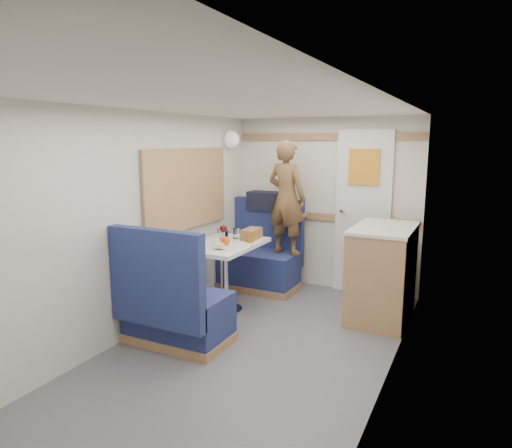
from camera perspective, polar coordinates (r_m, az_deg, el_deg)
The scene contains 28 objects.
floor at distance 3.72m, azimuth -2.91°, elevation -17.41°, with size 4.50×4.50×0.00m, color #515156.
ceiling at distance 3.31m, azimuth -3.24°, elevation 14.95°, with size 4.50×4.50×0.00m, color silver.
wall_back at distance 5.42m, azimuth 8.66°, elevation 2.47°, with size 2.20×0.02×2.00m, color silver.
wall_left at distance 4.02m, azimuth -16.87°, elevation -0.61°, with size 0.02×4.50×2.00m, color silver.
wall_right at distance 3.01m, azimuth 15.59°, elevation -4.17°, with size 0.02×4.50×2.00m, color silver.
oak_trim_low at distance 5.42m, azimuth 8.56°, elevation 0.87°, with size 2.15×0.02×0.08m, color #9B7346.
oak_trim_high at distance 5.35m, azimuth 8.83°, elevation 10.74°, with size 2.15×0.02×0.08m, color #9B7346.
side_window at distance 4.74m, azimuth -8.59°, elevation 4.39°, with size 0.04×1.30×0.72m, color #9CA38A.
rear_door at distance 5.28m, azimuth 13.20°, elevation 1.79°, with size 0.62×0.12×1.86m.
dinette_table at distance 4.64m, azimuth -3.98°, elevation -4.25°, with size 0.62×0.92×0.72m.
bench_far at distance 5.44m, azimuth 0.66°, elevation -4.91°, with size 0.90×0.59×1.05m.
bench_near at distance 4.03m, azimuth -10.23°, elevation -10.66°, with size 0.90×0.59×1.05m.
ledge at distance 5.55m, azimuth 1.81°, elevation 1.51°, with size 0.90×0.14×0.04m, color #9B7346.
dome_light at distance 5.42m, azimuth -3.16°, elevation 10.52°, with size 0.20×0.20×0.20m, color white.
galley_counter at distance 4.67m, azimuth 15.47°, elevation -5.78°, with size 0.57×0.92×0.92m.
person at distance 5.19m, azimuth 3.83°, elevation 3.28°, with size 0.47×0.31×1.29m, color brown.
duffel_bag at distance 5.55m, azimuth 1.45°, elevation 2.89°, with size 0.47×0.23×0.23m, color black.
tray at distance 4.45m, azimuth -3.06°, elevation -2.71°, with size 0.25×0.33×0.02m, color white.
orange_fruit at distance 4.44m, azimuth -3.80°, elevation -2.10°, with size 0.08×0.08×0.08m, color orange.
cheese_block at distance 4.33m, azimuth -4.73°, elevation -2.74°, with size 0.10×0.06×0.04m, color #DBCE7E.
wine_glass at distance 4.67m, azimuth -4.10°, elevation -0.67°, with size 0.08×0.08×0.17m.
tumbler_left at distance 4.51m, azimuth -8.03°, elevation -2.07°, with size 0.06×0.06×0.10m, color silver.
tumbler_mid at distance 4.82m, azimuth -4.49°, elevation -1.20°, with size 0.06×0.06×0.10m, color white.
tumbler_right at distance 4.80m, azimuth -2.48°, elevation -1.15°, with size 0.07×0.07×0.11m, color silver.
beer_glass at distance 4.60m, azimuth -0.75°, elevation -1.73°, with size 0.07×0.07×0.10m, color #8C5714.
pepper_grinder at distance 4.76m, azimuth -3.70°, elevation -1.39°, with size 0.04×0.04×0.09m, color black.
salt_grinder at distance 4.46m, azimuth -4.84°, elevation -2.26°, with size 0.03×0.03×0.09m, color white.
bread_loaf at distance 4.77m, azimuth -0.55°, elevation -1.24°, with size 0.14×0.26×0.11m, color brown.
Camera 1 is at (1.62, -2.87, 1.74)m, focal length 32.00 mm.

